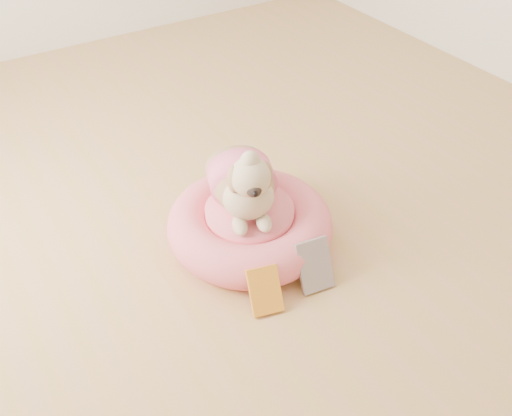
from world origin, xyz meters
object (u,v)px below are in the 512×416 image
dog (244,169)px  book_white (315,265)px  pet_bed (250,225)px  book_yellow (265,290)px

dog → book_white: 0.47m
pet_bed → book_yellow: size_ratio=3.87×
book_white → pet_bed: bearing=111.7°
pet_bed → book_white: (0.08, -0.35, 0.01)m
pet_bed → book_yellow: 0.37m
dog → book_white: dog is taller
book_white → book_yellow: bearing=-173.0°
pet_bed → book_yellow: (-0.15, -0.34, -0.01)m
pet_bed → dog: 0.27m
pet_bed → dog: size_ratio=1.45×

